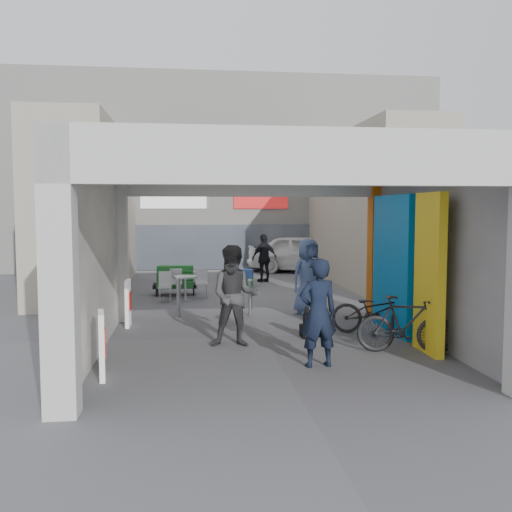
{
  "coord_description": "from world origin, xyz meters",
  "views": [
    {
      "loc": [
        -1.47,
        -10.99,
        2.5
      ],
      "look_at": [
        -0.02,
        1.0,
        1.52
      ],
      "focal_mm": 40.0,
      "sensor_mm": 36.0,
      "label": 1
    }
  ],
  "objects": [
    {
      "name": "ground",
      "position": [
        0.0,
        0.0,
        0.0
      ],
      "size": [
        90.0,
        90.0,
        0.0
      ],
      "primitive_type": "plane",
      "color": "#55565A",
      "rests_on": "ground"
    },
    {
      "name": "arcade_canopy",
      "position": [
        0.54,
        -0.82,
        2.3
      ],
      "size": [
        6.4,
        6.45,
        6.4
      ],
      "color": "beige",
      "rests_on": "ground"
    },
    {
      "name": "far_building",
      "position": [
        -0.0,
        13.99,
        3.99
      ],
      "size": [
        18.0,
        4.08,
        8.0
      ],
      "color": "silver",
      "rests_on": "ground"
    },
    {
      "name": "plaza_bldg_left",
      "position": [
        -4.5,
        7.5,
        2.5
      ],
      "size": [
        2.0,
        9.0,
        5.0
      ],
      "primitive_type": "cube",
      "color": "#A69C8A",
      "rests_on": "ground"
    },
    {
      "name": "plaza_bldg_right",
      "position": [
        4.5,
        7.5,
        2.5
      ],
      "size": [
        2.0,
        9.0,
        5.0
      ],
      "primitive_type": "cube",
      "color": "#A69C8A",
      "rests_on": "ground"
    },
    {
      "name": "bollard_left",
      "position": [
        -1.69,
        2.41,
        0.45
      ],
      "size": [
        0.09,
        0.09,
        0.9
      ],
      "primitive_type": "cylinder",
      "color": "gray",
      "rests_on": "ground"
    },
    {
      "name": "bollard_center",
      "position": [
        -0.02,
        2.2,
        0.43
      ],
      "size": [
        0.09,
        0.09,
        0.85
      ],
      "primitive_type": "cylinder",
      "color": "gray",
      "rests_on": "ground"
    },
    {
      "name": "bollard_right",
      "position": [
        1.63,
        2.25,
        0.47
      ],
      "size": [
        0.09,
        0.09,
        0.94
      ],
      "primitive_type": "cylinder",
      "color": "gray",
      "rests_on": "ground"
    },
    {
      "name": "advert_board_near",
      "position": [
        -2.75,
        -2.49,
        0.51
      ],
      "size": [
        0.17,
        0.56,
        1.0
      ],
      "rotation": [
        0.0,
        0.0,
        0.16
      ],
      "color": "white",
      "rests_on": "ground"
    },
    {
      "name": "advert_board_far",
      "position": [
        -2.75,
        1.34,
        0.51
      ],
      "size": [
        0.1,
        0.55,
        1.0
      ],
      "rotation": [
        0.0,
        0.0,
        0.0
      ],
      "color": "white",
      "rests_on": "ground"
    },
    {
      "name": "cafe_set",
      "position": [
        -1.64,
        4.96,
        0.29
      ],
      "size": [
        1.35,
        1.09,
        0.82
      ],
      "rotation": [
        0.0,
        0.0,
        0.13
      ],
      "color": "#B3B4B9",
      "rests_on": "ground"
    },
    {
      "name": "produce_stand",
      "position": [
        -1.84,
        5.84,
        0.34
      ],
      "size": [
        1.29,
        0.7,
        0.85
      ],
      "rotation": [
        0.0,
        0.0,
        0.13
      ],
      "color": "black",
      "rests_on": "ground"
    },
    {
      "name": "crate_stack",
      "position": [
        0.42,
        7.4,
        0.28
      ],
      "size": [
        0.51,
        0.44,
        0.56
      ],
      "rotation": [
        0.0,
        0.0,
        -0.21
      ],
      "color": "#1B6120",
      "rests_on": "ground"
    },
    {
      "name": "border_collie",
      "position": [
        0.85,
        -0.25,
        0.26
      ],
      "size": [
        0.25,
        0.48,
        0.66
      ],
      "rotation": [
        0.0,
        0.0,
        0.06
      ],
      "color": "black",
      "rests_on": "ground"
    },
    {
      "name": "man_with_dog",
      "position": [
        0.58,
        -2.24,
        0.87
      ],
      "size": [
        0.69,
        0.5,
        1.74
      ],
      "primitive_type": "imported",
      "rotation": [
        0.0,
        0.0,
        3.29
      ],
      "color": "black",
      "rests_on": "ground"
    },
    {
      "name": "man_back_turned",
      "position": [
        -0.62,
        -0.72,
        0.93
      ],
      "size": [
        0.99,
        0.82,
        1.86
      ],
      "primitive_type": "imported",
      "rotation": [
        0.0,
        0.0,
        -0.14
      ],
      "color": "#3A3A3C",
      "rests_on": "ground"
    },
    {
      "name": "man_elderly",
      "position": [
        1.39,
        2.32,
        0.91
      ],
      "size": [
        1.04,
        0.86,
        1.82
      ],
      "primitive_type": "imported",
      "rotation": [
        0.0,
        0.0,
        0.37
      ],
      "color": "#50669B",
      "rests_on": "ground"
    },
    {
      "name": "man_crates",
      "position": [
        1.17,
        8.47,
        0.84
      ],
      "size": [
        1.06,
        0.77,
        1.67
      ],
      "primitive_type": "imported",
      "rotation": [
        0.0,
        0.0,
        3.56
      ],
      "color": "black",
      "rests_on": "ground"
    },
    {
      "name": "bicycle_front",
      "position": [
        2.3,
        -0.01,
        0.47
      ],
      "size": [
        1.88,
        1.14,
        0.93
      ],
      "primitive_type": "imported",
      "rotation": [
        0.0,
        0.0,
        1.26
      ],
      "color": "black",
      "rests_on": "ground"
    },
    {
      "name": "bicycle_rear",
      "position": [
        2.3,
        -1.57,
        0.5
      ],
      "size": [
        1.74,
        0.86,
        1.01
      ],
      "primitive_type": "imported",
      "rotation": [
        0.0,
        0.0,
        1.33
      ],
      "color": "black",
      "rests_on": "ground"
    },
    {
      "name": "white_van",
      "position": [
        3.18,
        11.3,
        0.76
      ],
      "size": [
        4.81,
        3.33,
        1.52
      ],
      "primitive_type": "imported",
      "rotation": [
        0.0,
        0.0,
        1.19
      ],
      "color": "white",
      "rests_on": "ground"
    }
  ]
}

